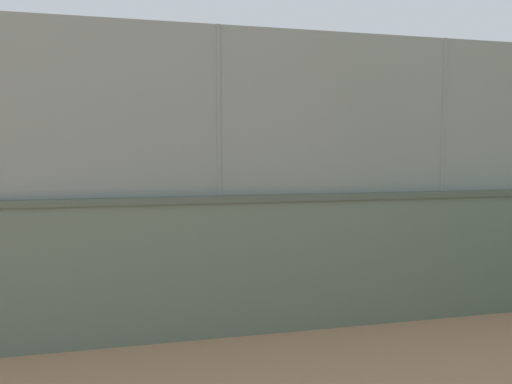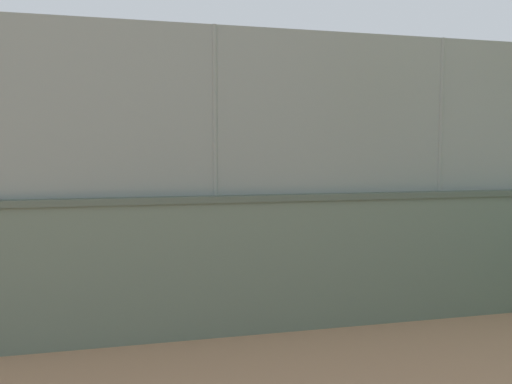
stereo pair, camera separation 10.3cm
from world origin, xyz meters
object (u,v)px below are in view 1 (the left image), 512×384
(sports_ball, at_px, (436,207))
(player_baseline_waiting, at_px, (104,194))
(spare_ball_by_wall, at_px, (345,284))
(player_crossing_court, at_px, (300,190))
(player_near_wall_returning, at_px, (414,203))

(sports_ball, bearing_deg, player_baseline_waiting, -38.09)
(player_baseline_waiting, distance_m, sports_ball, 10.26)
(player_baseline_waiting, bearing_deg, spare_ball_by_wall, 115.87)
(player_baseline_waiting, height_order, sports_ball, player_baseline_waiting)
(player_crossing_court, relative_size, spare_ball_by_wall, 8.50)
(player_crossing_court, distance_m, player_baseline_waiting, 7.22)
(player_baseline_waiting, distance_m, spare_ball_by_wall, 10.45)
(player_baseline_waiting, bearing_deg, player_crossing_court, -169.27)
(sports_ball, xyz_separation_m, spare_ball_by_wall, (3.53, 3.04, -0.91))
(player_crossing_court, relative_size, player_baseline_waiting, 0.91)
(player_crossing_court, distance_m, spare_ball_by_wall, 11.04)
(player_near_wall_returning, relative_size, player_baseline_waiting, 0.91)
(player_crossing_court, height_order, spare_ball_by_wall, player_crossing_court)
(sports_ball, bearing_deg, spare_ball_by_wall, 40.70)
(player_crossing_court, height_order, player_baseline_waiting, player_baseline_waiting)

